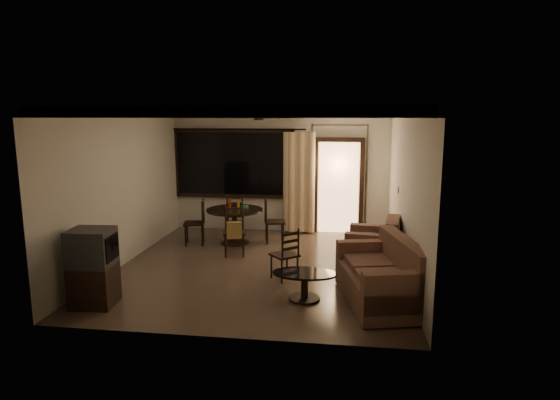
# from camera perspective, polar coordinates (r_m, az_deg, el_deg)

# --- Properties ---
(ground) EXTENTS (5.50, 5.50, 0.00)m
(ground) POSITION_cam_1_polar(r_m,az_deg,el_deg) (8.52, -2.46, -8.13)
(ground) COLOR #7F6651
(ground) RESTS_ON ground
(room_shell) EXTENTS (5.50, 6.70, 5.50)m
(room_shell) POSITION_cam_1_polar(r_m,az_deg,el_deg) (9.80, 2.72, 5.24)
(room_shell) COLOR beige
(room_shell) RESTS_ON ground
(dining_table) EXTENTS (1.19, 1.19, 0.96)m
(dining_table) POSITION_cam_1_polar(r_m,az_deg,el_deg) (9.93, -5.54, -1.99)
(dining_table) COLOR black
(dining_table) RESTS_ON ground
(dining_chair_west) EXTENTS (0.50, 0.50, 0.95)m
(dining_chair_west) POSITION_cam_1_polar(r_m,az_deg,el_deg) (10.05, -10.31, -3.75)
(dining_chair_west) COLOR black
(dining_chair_west) RESTS_ON ground
(dining_chair_east) EXTENTS (0.50, 0.50, 0.95)m
(dining_chair_east) POSITION_cam_1_polar(r_m,az_deg,el_deg) (10.03, -0.73, -3.61)
(dining_chair_east) COLOR black
(dining_chair_east) RESTS_ON ground
(dining_chair_south) EXTENTS (0.50, 0.55, 0.95)m
(dining_chair_south) POSITION_cam_1_polar(r_m,az_deg,el_deg) (9.17, -5.56, -4.84)
(dining_chair_south) COLOR black
(dining_chair_south) RESTS_ON ground
(dining_chair_north) EXTENTS (0.50, 0.50, 0.95)m
(dining_chair_north) POSITION_cam_1_polar(r_m,az_deg,el_deg) (10.77, -5.49, -2.69)
(dining_chair_north) COLOR black
(dining_chair_north) RESTS_ON ground
(tv_cabinet) EXTENTS (0.63, 0.58, 1.12)m
(tv_cabinet) POSITION_cam_1_polar(r_m,az_deg,el_deg) (7.21, -21.83, -7.63)
(tv_cabinet) COLOR black
(tv_cabinet) RESTS_ON ground
(sofa) EXTENTS (1.28, 1.89, 0.92)m
(sofa) POSITION_cam_1_polar(r_m,az_deg,el_deg) (7.01, 12.52, -9.29)
(sofa) COLOR #3F1F1D
(sofa) RESTS_ON ground
(armchair) EXTENTS (1.01, 1.01, 0.89)m
(armchair) POSITION_cam_1_polar(r_m,az_deg,el_deg) (8.53, 11.57, -5.72)
(armchair) COLOR #3F1F1D
(armchair) RESTS_ON ground
(coffee_table) EXTENTS (0.95, 0.57, 0.42)m
(coffee_table) POSITION_cam_1_polar(r_m,az_deg,el_deg) (7.00, 3.01, -9.88)
(coffee_table) COLOR black
(coffee_table) RESTS_ON ground
(side_chair) EXTENTS (0.55, 0.55, 0.87)m
(side_chair) POSITION_cam_1_polar(r_m,az_deg,el_deg) (7.82, 0.60, -7.82)
(side_chair) COLOR black
(side_chair) RESTS_ON ground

